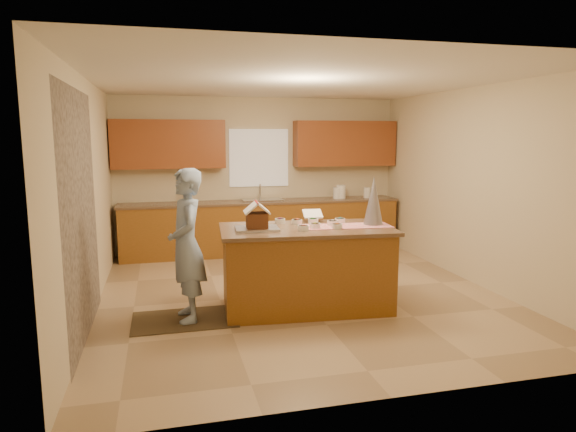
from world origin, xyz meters
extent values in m
plane|color=tan|center=(0.00, 0.00, 0.00)|extent=(5.50, 5.50, 0.00)
plane|color=silver|center=(0.00, 0.00, 2.70)|extent=(5.50, 5.50, 0.00)
plane|color=beige|center=(0.00, 2.75, 1.35)|extent=(5.50, 5.50, 0.00)
plane|color=beige|center=(0.00, -2.75, 1.35)|extent=(5.50, 5.50, 0.00)
plane|color=beige|center=(-2.50, 0.00, 1.35)|extent=(5.50, 5.50, 0.00)
plane|color=beige|center=(2.50, 0.00, 1.35)|extent=(5.50, 5.50, 0.00)
plane|color=gray|center=(-2.48, -0.80, 1.25)|extent=(0.00, 2.50, 2.50)
cube|color=white|center=(0.00, 2.72, 1.65)|extent=(1.05, 0.03, 1.00)
cube|color=brown|center=(0.00, 2.45, 0.44)|extent=(4.80, 0.60, 0.88)
cube|color=brown|center=(0.00, 2.45, 0.90)|extent=(4.85, 0.63, 0.04)
cube|color=brown|center=(-1.55, 2.57, 1.90)|extent=(1.85, 0.35, 0.80)
cube|color=brown|center=(1.55, 2.57, 1.90)|extent=(1.85, 0.35, 0.80)
cube|color=silver|center=(0.00, 2.45, 0.89)|extent=(0.70, 0.45, 0.12)
cylinder|color=silver|center=(0.00, 2.63, 1.06)|extent=(0.03, 0.03, 0.28)
cube|color=brown|center=(-0.07, -0.55, 0.47)|extent=(1.99, 1.11, 0.94)
cube|color=brown|center=(-0.07, -0.55, 0.96)|extent=(2.08, 1.20, 0.04)
cube|color=red|center=(0.41, -0.59, 0.98)|extent=(1.09, 0.47, 0.01)
cube|color=silver|center=(-0.65, -0.55, 0.99)|extent=(0.52, 0.40, 0.03)
cube|color=white|center=(0.13, -0.16, 1.07)|extent=(0.25, 0.20, 0.10)
cone|color=silver|center=(0.76, -0.56, 1.27)|extent=(0.25, 0.25, 0.58)
cube|color=black|center=(-1.50, -0.61, 0.01)|extent=(1.14, 0.74, 0.01)
imported|color=#8DA5C8|center=(-1.45, -0.61, 0.85)|extent=(0.45, 0.65, 1.68)
cylinder|color=white|center=(1.38, 2.45, 1.02)|extent=(0.15, 0.15, 0.20)
cylinder|color=white|center=(1.45, 2.45, 1.04)|extent=(0.17, 0.17, 0.24)
cylinder|color=white|center=(1.96, 2.45, 1.01)|extent=(0.13, 0.13, 0.19)
cylinder|color=white|center=(-1.26, 2.45, 1.03)|extent=(0.10, 0.10, 0.22)
cube|color=#593117|center=(-0.65, -0.55, 1.09)|extent=(0.25, 0.27, 0.17)
cube|color=white|center=(-0.72, -0.55, 1.23)|extent=(0.18, 0.31, 0.13)
cube|color=white|center=(-0.59, -0.56, 1.23)|extent=(0.18, 0.31, 0.13)
cylinder|color=red|center=(-0.65, -0.55, 1.29)|extent=(0.05, 0.30, 0.02)
cylinder|color=yellow|center=(0.02, -0.62, 1.01)|extent=(0.13, 0.13, 0.06)
cylinder|color=white|center=(0.28, -0.49, 1.01)|extent=(0.13, 0.13, 0.06)
cylinder|color=#E35328|center=(-0.12, -0.32, 1.01)|extent=(0.13, 0.13, 0.06)
cylinder|color=teal|center=(0.42, -0.36, 1.01)|extent=(0.13, 0.13, 0.06)
cylinder|color=#8B2E62|center=(-0.30, -0.20, 1.01)|extent=(0.13, 0.13, 0.06)
cylinder|color=green|center=(0.09, -0.30, 1.01)|extent=(0.13, 0.13, 0.06)
cylinder|color=#C76623|center=(0.25, -0.72, 1.01)|extent=(0.13, 0.13, 0.06)
cylinder|color=#FF8A78|center=(-0.16, -0.73, 1.01)|extent=(0.13, 0.13, 0.06)
camera|label=1|loc=(-1.69, -6.15, 2.03)|focal=31.65mm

